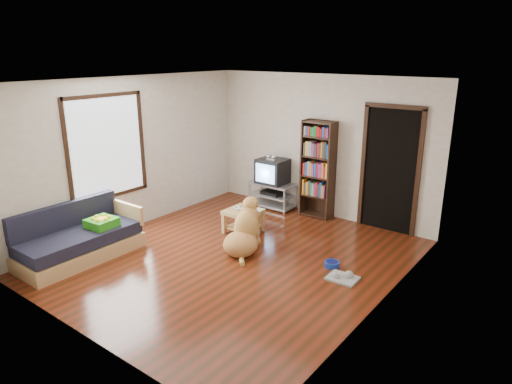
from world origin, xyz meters
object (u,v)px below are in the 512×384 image
Objects in this scene: sofa at (80,241)px; dog at (245,232)px; tv_stand at (272,194)px; bookshelf at (318,164)px; grey_rag at (342,278)px; dog_bowl at (332,264)px; coffee_table at (243,217)px; green_cushion at (102,223)px; crt_tv at (273,171)px; laptop at (242,210)px.

dog is (1.82, 1.69, 0.05)m from sofa.
bookshelf is (0.95, 0.09, 0.73)m from tv_stand.
sofa reaches higher than grey_rag.
dog reaches higher than dog_bowl.
coffee_table reaches higher than dog_bowl.
green_cushion is 0.22× the size of bookshelf.
coffee_table is (-0.59, -1.46, -0.72)m from bookshelf.
bookshelf is (0.95, 0.07, 0.26)m from crt_tv.
dog is at bearing -92.85° from bookshelf.
green_cushion is 3.52m from dog_bowl.
tv_stand reaches higher than grey_rag.
bookshelf reaches higher than dog.
dog_bowl is at bearing 32.35° from sofa.
laptop reaches higher than dog_bowl.
laptop is 1.89m from dog_bowl.
dog_bowl is at bearing 24.80° from green_cushion.
laptop is 0.73m from dog.
dog is (-1.66, -0.07, 0.29)m from grey_rag.
coffee_table is at bearing -75.23° from tv_stand.
tv_stand is at bearing 143.30° from grey_rag.
grey_rag is 3.13m from tv_stand.
bookshelf is at bearing 68.07° from coffee_table.
tv_stand is 0.50× the size of sofa.
crt_tv is (0.85, 3.33, 0.26)m from green_cushion.
dog_bowl is 0.38× the size of crt_tv.
crt_tv is (0.00, 0.02, 0.47)m from tv_stand.
sofa is (-3.48, -1.76, 0.25)m from grey_rag.
bookshelf is 1.00× the size of sofa.
grey_rag is 3.91m from sofa.
crt_tv reaches higher than dog.
crt_tv reaches higher than green_cushion.
dog_bowl is 0.12× the size of sofa.
tv_stand is 1.20m from bookshelf.
green_cushion reaches higher than tv_stand.
laptop is at bearing -75.53° from tv_stand.
sofa is (-3.18, -2.01, 0.22)m from dog_bowl.
grey_rag is at bearing -51.59° from bookshelf.
sofa is (-1.92, -3.72, -0.74)m from bookshelf.
grey_rag is 0.69× the size of crt_tv.
coffee_table is at bearing -75.45° from crt_tv.
grey_rag is at bearing 2.47° from dog.
bookshelf is (-1.56, 1.96, 0.99)m from grey_rag.
dog_bowl is 1.88m from coffee_table.
grey_rag is (2.14, -0.47, -0.40)m from laptop.
coffee_table is (0.36, -1.39, -0.46)m from crt_tv.
green_cushion is 0.22× the size of sofa.
tv_stand reaches higher than dog_bowl.
crt_tv reaches higher than tv_stand.
grey_rag is at bearing -36.70° from tv_stand.
bookshelf reaches higher than tv_stand.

